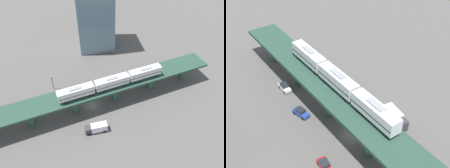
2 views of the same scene
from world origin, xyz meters
The scene contains 9 objects.
ground_plane centered at (0.00, 0.00, 0.00)m, with size 400.00×400.00×0.00m, color #514F4C.
elevated_viaduct centered at (0.04, -0.18, 6.88)m, with size 25.86×91.91×8.02m.
subway_train centered at (-0.03, -7.17, 10.56)m, with size 9.87×37.05×4.45m.
street_car_blue centered at (8.03, -10.97, 0.94)m, with size 3.44×4.75×1.89m.
street_car_red centered at (8.68, 5.96, 0.94)m, with size 2.10×4.47×1.89m.
street_car_white centered at (8.79, -22.31, 0.94)m, with size 2.66×4.68×1.89m.
delivery_truck centered at (-11.19, 0.26, 1.76)m, with size 2.61×7.28×3.20m.
street_lamp centered at (11.55, 13.73, 4.11)m, with size 0.44×0.44×6.94m.
office_tower centered at (39.17, -7.04, 18.00)m, with size 16.00×16.00×36.00m.
Camera 1 is at (-52.39, 3.62, 60.92)m, focal length 35.00 mm.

